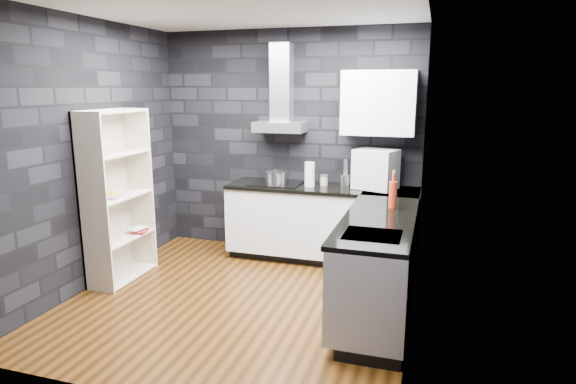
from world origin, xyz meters
The scene contains 28 objects.
ground centered at (0.00, 0.00, 0.00)m, with size 3.20×3.20×0.00m, color #48280D.
ceiling centered at (0.00, 0.00, 2.70)m, with size 3.20×3.20×0.00m, color silver.
wall_back centered at (0.00, 1.62, 1.35)m, with size 3.20×0.05×2.70m, color black.
wall_front centered at (0.00, -1.62, 1.35)m, with size 3.20×0.05×2.70m, color black.
wall_left centered at (-1.62, 0.00, 1.35)m, with size 0.05×3.20×2.70m, color black.
wall_right centered at (1.62, 0.00, 1.35)m, with size 0.05×3.20×2.70m, color black.
toekick_back centered at (0.50, 1.34, 0.05)m, with size 2.18×0.50×0.10m, color black.
toekick_right centered at (1.34, 0.10, 0.05)m, with size 0.50×1.78×0.10m, color black.
counter_back_cab centered at (0.50, 1.30, 0.48)m, with size 2.20×0.60×0.76m, color white.
counter_right_cab centered at (1.30, 0.10, 0.48)m, with size 0.60×1.80×0.76m, color white.
counter_back_top centered at (0.50, 1.29, 0.88)m, with size 2.20×0.62×0.04m, color black.
counter_right_top centered at (1.29, 0.10, 0.88)m, with size 0.62×1.80×0.04m, color black.
counter_corner_top centered at (1.30, 1.30, 0.88)m, with size 0.62×0.62×0.04m, color black.
hood_body centered at (-0.05, 1.43, 1.56)m, with size 0.60×0.34×0.12m, color silver.
hood_chimney centered at (-0.05, 1.50, 2.07)m, with size 0.24×0.20×0.90m, color silver.
upper_cabinet centered at (1.10, 1.43, 1.85)m, with size 0.80×0.35×0.70m, color silver.
cooktop centered at (-0.05, 1.30, 0.91)m, with size 0.58×0.50×0.01m, color black.
sink_rim centered at (1.30, -0.40, 0.89)m, with size 0.44×0.40×0.01m, color silver.
pot centered at (-0.02, 1.17, 0.98)m, with size 0.23×0.23×0.14m, color #B3B4B7.
glass_vase centered at (0.37, 1.24, 1.04)m, with size 0.12×0.12×0.28m, color silver.
storage_jar centered at (0.51, 1.36, 0.96)m, with size 0.09×0.09×0.11m, color tan.
utensil_crock centered at (0.76, 1.36, 0.97)m, with size 0.11×0.11×0.14m, color #B3B4B7.
appliance_garage centered at (1.10, 1.33, 1.12)m, with size 0.44×0.34×0.44m, color #B5B9BC.
red_bottle centered at (1.37, 0.51, 1.03)m, with size 0.07×0.07×0.25m, color #B12E16.
bookshelf centered at (-1.42, 0.14, 0.90)m, with size 0.34×0.80×1.80m, color beige.
fruit_bowl centered at (-1.42, 0.04, 0.94)m, with size 0.22×0.22×0.06m, color silver.
book_red centered at (-1.40, 0.34, 0.57)m, with size 0.16×0.02×0.21m, color maroon.
book_second centered at (-1.42, 0.35, 0.59)m, with size 0.15×0.02×0.20m, color #B2B2B2.
Camera 1 is at (1.72, -4.02, 2.02)m, focal length 30.00 mm.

